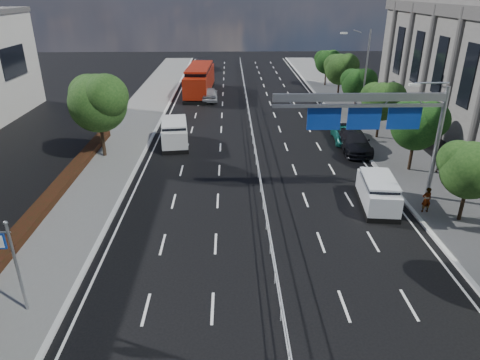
{
  "coord_description": "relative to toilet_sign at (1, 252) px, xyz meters",
  "views": [
    {
      "loc": [
        -2.0,
        -14.26,
        12.35
      ],
      "look_at": [
        -1.44,
        7.85,
        2.4
      ],
      "focal_mm": 32.0,
      "sensor_mm": 36.0,
      "label": 1
    }
  ],
  "objects": [
    {
      "name": "toilet_sign",
      "position": [
        0.0,
        0.0,
        0.0
      ],
      "size": [
        1.62,
        0.18,
        4.34
      ],
      "color": "gray",
      "rests_on": "ground"
    },
    {
      "name": "silver_minivan",
      "position": [
        18.0,
        9.08,
        -2.02
      ],
      "size": [
        2.41,
        4.7,
        1.88
      ],
      "rotation": [
        0.0,
        0.0,
        -0.11
      ],
      "color": "black",
      "rests_on": "ground"
    },
    {
      "name": "kerb_near",
      "position": [
        1.95,
        0.0,
        -2.87
      ],
      "size": [
        0.25,
        140.0,
        0.15
      ],
      "primitive_type": "cube",
      "color": "silver",
      "rests_on": "ground"
    },
    {
      "name": "overhead_gantry",
      "position": [
        17.69,
        10.05,
        2.66
      ],
      "size": [
        10.24,
        0.38,
        7.45
      ],
      "color": "gray",
      "rests_on": "ground"
    },
    {
      "name": "hedge_near",
      "position": [
        -2.35,
        5.0,
        -2.58
      ],
      "size": [
        1.0,
        36.0,
        0.44
      ],
      "primitive_type": "cube",
      "color": "black",
      "rests_on": "sidewalk_near"
    },
    {
      "name": "far_tree_h",
      "position": [
        22.2,
        44.48,
        0.48
      ],
      "size": [
        3.41,
        3.18,
        4.91
      ],
      "color": "black",
      "rests_on": "ground"
    },
    {
      "name": "red_bus",
      "position": [
        5.23,
        40.25,
        -1.11
      ],
      "size": [
        3.39,
        11.89,
        3.51
      ],
      "rotation": [
        0.0,
        0.0,
        -0.05
      ],
      "color": "black",
      "rests_on": "ground"
    },
    {
      "name": "far_tree_c",
      "position": [
        22.2,
        6.98,
        0.48
      ],
      "size": [
        3.52,
        3.28,
        4.94
      ],
      "color": "black",
      "rests_on": "ground"
    },
    {
      "name": "parked_car_dark",
      "position": [
        19.25,
        19.0,
        -2.15
      ],
      "size": [
        2.47,
        5.58,
        1.59
      ],
      "primitive_type": "imported",
      "rotation": [
        0.0,
        0.0,
        -0.04
      ],
      "color": "black",
      "rests_on": "ground"
    },
    {
      "name": "white_minivan",
      "position": [
        4.26,
        20.77,
        -1.88
      ],
      "size": [
        2.72,
        5.19,
        2.16
      ],
      "rotation": [
        0.0,
        0.0,
        0.12
      ],
      "color": "black",
      "rests_on": "ground"
    },
    {
      "name": "near_car_dark",
      "position": [
        4.66,
        58.56,
        -2.15
      ],
      "size": [
        2.28,
        4.99,
        1.59
      ],
      "primitive_type": "imported",
      "rotation": [
        0.0,
        0.0,
        3.01
      ],
      "color": "black",
      "rests_on": "ground"
    },
    {
      "name": "sidewalk_near",
      "position": [
        -0.55,
        0.0,
        -2.87
      ],
      "size": [
        5.0,
        140.0,
        0.14
      ],
      "primitive_type": "cube",
      "color": "slate",
      "rests_on": "ground"
    },
    {
      "name": "near_tree_back",
      "position": [
        -0.99,
        17.97,
        1.67
      ],
      "size": [
        4.84,
        4.51,
        6.69
      ],
      "color": "black",
      "rests_on": "ground"
    },
    {
      "name": "streetlight_far",
      "position": [
        21.46,
        26.0,
        2.27
      ],
      "size": [
        2.78,
        2.4,
        9.0
      ],
      "color": "gray",
      "rests_on": "ground"
    },
    {
      "name": "median_fence",
      "position": [
        10.95,
        22.5,
        -2.42
      ],
      "size": [
        0.05,
        85.0,
        1.02
      ],
      "color": "silver",
      "rests_on": "ground"
    },
    {
      "name": "ground",
      "position": [
        10.95,
        0.0,
        -2.94
      ],
      "size": [
        160.0,
        160.0,
        0.0
      ],
      "primitive_type": "plane",
      "color": "black",
      "rests_on": "ground"
    },
    {
      "name": "far_tree_d",
      "position": [
        22.2,
        14.48,
        0.74
      ],
      "size": [
        3.85,
        3.59,
        5.34
      ],
      "color": "black",
      "rests_on": "ground"
    },
    {
      "name": "far_tree_g",
      "position": [
        22.2,
        36.98,
        0.81
      ],
      "size": [
        3.96,
        3.69,
        5.45
      ],
      "color": "black",
      "rests_on": "ground"
    },
    {
      "name": "near_car_silver",
      "position": [
        6.59,
        36.66,
        -2.14
      ],
      "size": [
        2.08,
        4.81,
        1.62
      ],
      "primitive_type": "imported",
      "rotation": [
        0.0,
        0.0,
        3.18
      ],
      "color": "#98999E",
      "rests_on": "ground"
    },
    {
      "name": "pedestrian_a",
      "position": [
        20.55,
        7.99,
        -2.01
      ],
      "size": [
        0.62,
        0.44,
        1.59
      ],
      "primitive_type": "imported",
      "rotation": [
        0.0,
        0.0,
        3.25
      ],
      "color": "gray",
      "rests_on": "sidewalk_far"
    },
    {
      "name": "parked_car_teal",
      "position": [
        19.25,
        21.23,
        -2.26
      ],
      "size": [
        2.69,
        5.12,
        1.37
      ],
      "primitive_type": "imported",
      "rotation": [
        0.0,
        0.0,
        -0.09
      ],
      "color": "#186E61",
      "rests_on": "ground"
    },
    {
      "name": "far_tree_f",
      "position": [
        22.2,
        29.48,
        0.55
      ],
      "size": [
        3.52,
        3.28,
        5.02
      ],
      "color": "black",
      "rests_on": "ground"
    },
    {
      "name": "pedestrian_b",
      "position": [
        24.1,
        13.97,
        -2.0
      ],
      "size": [
        0.99,
        0.94,
        1.61
      ],
      "primitive_type": "imported",
      "rotation": [
        0.0,
        0.0,
        2.55
      ],
      "color": "gray",
      "rests_on": "sidewalk_far"
    },
    {
      "name": "far_tree_e",
      "position": [
        22.2,
        21.98,
        0.61
      ],
      "size": [
        3.63,
        3.38,
        5.13
      ],
      "color": "black",
      "rests_on": "ground"
    }
  ]
}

